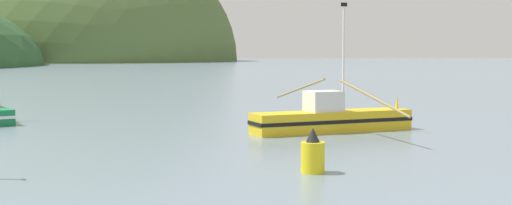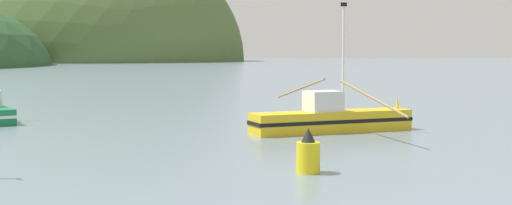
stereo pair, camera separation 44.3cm
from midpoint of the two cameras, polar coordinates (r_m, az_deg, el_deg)
hill_far_right at (r=251.94m, az=-13.54°, el=3.39°), size 109.71×87.77×91.63m
fishing_boat_yellow at (r=35.51m, az=6.63°, el=-1.34°), size 8.86×12.76×6.67m
channel_buoy at (r=23.72m, az=4.91°, el=-4.34°), size 0.83×0.83×1.57m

